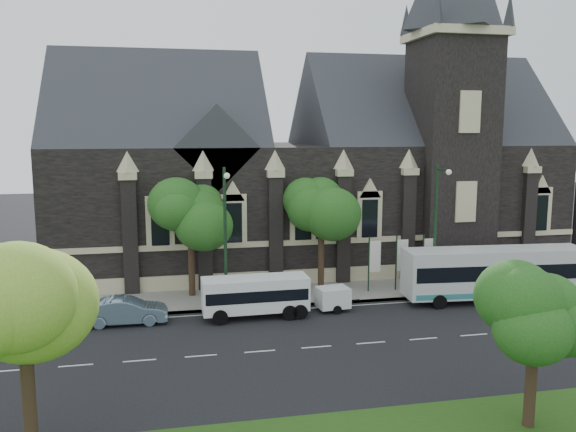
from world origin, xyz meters
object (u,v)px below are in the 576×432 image
object	(u,v)px
tree_park_near	(30,284)
banner_flag_right	(427,257)
street_lamp_near	(437,223)
street_lamp_mid	(226,231)
sedan	(126,311)
tree_walk_left	(193,213)
car_far_red	(34,321)
tree_walk_right	(324,208)
tree_park_east	(537,308)
tour_coach	(495,273)
banner_flag_center	(400,258)
shuttle_bus	(256,294)
box_trailer	(333,298)
banner_flag_left	(373,260)

from	to	relation	value
tree_park_near	banner_flag_right	xyz separation A→B (m)	(22.06, 17.77, -4.03)
street_lamp_near	street_lamp_mid	xyz separation A→B (m)	(-14.00, 0.00, 0.00)
tree_park_near	sedan	world-z (taller)	tree_park_near
tree_walk_left	car_far_red	xyz separation A→B (m)	(-9.13, -5.46, -5.04)
banner_flag_right	tree_walk_right	bearing A→B (deg)	166.40
tree_park_east	tour_coach	world-z (taller)	tree_park_east
tree_walk_left	car_far_red	world-z (taller)	tree_walk_left
tree_walk_right	banner_flag_center	distance (m)	6.36
shuttle_bus	box_trailer	bearing A→B (deg)	2.07
sedan	box_trailer	bearing A→B (deg)	-89.54
tree_park_near	banner_flag_left	bearing A→B (deg)	44.54
banner_flag_center	tree_walk_left	bearing A→B (deg)	173.11
tree_walk_left	sedan	xyz separation A→B (m)	(-4.21, -4.91, -4.95)
tree_park_east	street_lamp_near	xyz separation A→B (m)	(3.82, 16.42, 0.49)
tree_walk_left	banner_flag_right	xyz separation A→B (m)	(16.08, -1.70, -3.35)
tree_park_east	tour_coach	distance (m)	16.96
tree_park_near	car_far_red	size ratio (longest dim) A/B	2.09
shuttle_bus	box_trailer	size ratio (longest dim) A/B	2.24
tree_park_near	banner_flag_left	distance (m)	25.65
tree_park_near	box_trailer	size ratio (longest dim) A/B	2.99
banner_flag_left	box_trailer	world-z (taller)	banner_flag_left
tree_park_east	street_lamp_near	bearing A→B (deg)	76.89
banner_flag_right	car_far_red	world-z (taller)	banner_flag_right
banner_flag_right	tour_coach	xyz separation A→B (m)	(3.29, -3.31, -0.47)
car_far_red	shuttle_bus	bearing A→B (deg)	-94.19
tree_walk_left	banner_flag_center	world-z (taller)	tree_walk_left
tree_park_near	shuttle_bus	world-z (taller)	tree_park_near
tree_walk_left	street_lamp_mid	distance (m)	4.08
tree_walk_right	car_far_red	size ratio (longest dim) A/B	1.91
tree_park_near	banner_flag_left	xyz separation A→B (m)	(18.06, 17.77, -4.03)
tree_park_near	tree_walk_right	xyz separation A→B (m)	(14.98, 19.48, -0.60)
car_far_red	banner_flag_left	bearing A→B (deg)	-85.43
tree_walk_left	tour_coach	world-z (taller)	tree_walk_left
banner_flag_center	sedan	world-z (taller)	banner_flag_center
tree_walk_left	box_trailer	world-z (taller)	tree_walk_left
street_lamp_mid	banner_flag_center	size ratio (longest dim) A/B	2.25
tree_walk_right	tree_walk_left	world-z (taller)	tree_walk_right
banner_flag_left	box_trailer	bearing A→B (deg)	-139.34
tree_park_east	banner_flag_center	world-z (taller)	tree_park_east
tree_park_east	banner_flag_right	size ratio (longest dim) A/B	1.57
shuttle_bus	tour_coach	bearing A→B (deg)	-0.23
street_lamp_near	banner_flag_center	bearing A→B (deg)	131.93
car_far_red	tree_walk_right	bearing A→B (deg)	-78.70
banner_flag_left	banner_flag_right	distance (m)	4.00
street_lamp_mid	sedan	size ratio (longest dim) A/B	1.89
banner_flag_right	tour_coach	world-z (taller)	banner_flag_right
banner_flag_center	tree_park_near	bearing A→B (deg)	-138.46
street_lamp_near	car_far_red	world-z (taller)	street_lamp_near
banner_flag_left	sedan	xyz separation A→B (m)	(-16.29, -3.21, -1.60)
tour_coach	sedan	world-z (taller)	tour_coach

